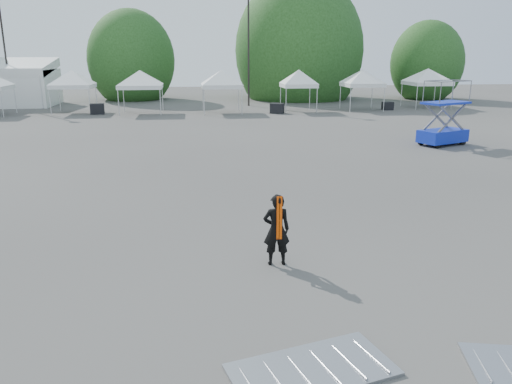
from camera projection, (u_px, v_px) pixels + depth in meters
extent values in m
plane|color=#474442|center=(272.00, 221.00, 14.10)|extent=(120.00, 120.00, 0.00)
cylinder|color=black|center=(5.00, 48.00, 43.04)|extent=(0.16, 0.16, 10.00)
cylinder|color=black|center=(249.00, 51.00, 43.78)|extent=(0.16, 0.16, 9.50)
cylinder|color=#382314|center=(133.00, 88.00, 51.04)|extent=(0.36, 0.36, 2.27)
ellipsoid|color=#1F4416|center=(131.00, 60.00, 50.29)|extent=(4.16, 4.16, 4.78)
cylinder|color=#382314|center=(298.00, 85.00, 52.10)|extent=(0.36, 0.36, 2.80)
ellipsoid|color=#1F4416|center=(299.00, 51.00, 51.17)|extent=(5.12, 5.12, 5.89)
cylinder|color=#382314|center=(424.00, 89.00, 51.88)|extent=(0.36, 0.36, 2.10)
ellipsoid|color=#1F4416|center=(427.00, 63.00, 51.18)|extent=(3.84, 3.84, 4.42)
cylinder|color=silver|center=(2.00, 104.00, 36.69)|extent=(0.06, 0.06, 2.00)
cylinder|color=silver|center=(15.00, 100.00, 39.51)|extent=(0.06, 0.06, 2.00)
cylinder|color=silver|center=(50.00, 102.00, 38.11)|extent=(0.06, 0.06, 2.00)
cylinder|color=silver|center=(90.00, 101.00, 38.47)|extent=(0.06, 0.06, 2.00)
cylinder|color=silver|center=(60.00, 99.00, 40.91)|extent=(0.06, 0.06, 2.00)
cylinder|color=silver|center=(96.00, 98.00, 41.27)|extent=(0.06, 0.06, 2.00)
cube|color=white|center=(73.00, 86.00, 39.40)|extent=(3.13, 3.13, 0.30)
pyramid|color=white|center=(71.00, 70.00, 39.07)|extent=(4.42, 4.42, 1.10)
cylinder|color=silver|center=(118.00, 103.00, 37.49)|extent=(0.06, 0.06, 2.00)
cylinder|color=silver|center=(160.00, 102.00, 37.87)|extent=(0.06, 0.06, 2.00)
cylinder|color=silver|center=(124.00, 99.00, 40.46)|extent=(0.06, 0.06, 2.00)
cylinder|color=silver|center=(163.00, 99.00, 40.85)|extent=(0.06, 0.06, 2.00)
cube|color=white|center=(141.00, 87.00, 38.88)|extent=(3.31, 3.31, 0.30)
pyramid|color=white|center=(140.00, 70.00, 38.54)|extent=(4.68, 4.68, 1.10)
cylinder|color=silver|center=(204.00, 102.00, 38.11)|extent=(0.06, 0.06, 2.00)
cylinder|color=silver|center=(242.00, 101.00, 38.47)|extent=(0.06, 0.06, 2.00)
cylinder|color=silver|center=(203.00, 99.00, 40.89)|extent=(0.06, 0.06, 2.00)
cylinder|color=silver|center=(238.00, 98.00, 41.25)|extent=(0.06, 0.06, 2.00)
cube|color=white|center=(222.00, 86.00, 39.39)|extent=(3.11, 3.11, 0.30)
pyramid|color=white|center=(221.00, 70.00, 39.06)|extent=(4.39, 4.39, 1.10)
cylinder|color=silver|center=(286.00, 101.00, 39.21)|extent=(0.06, 0.06, 2.00)
cylinder|color=silver|center=(317.00, 100.00, 39.52)|extent=(0.06, 0.06, 2.00)
cylinder|color=silver|center=(280.00, 98.00, 41.59)|extent=(0.06, 0.06, 2.00)
cylinder|color=silver|center=(310.00, 98.00, 41.90)|extent=(0.06, 0.06, 2.00)
cube|color=white|center=(299.00, 85.00, 40.26)|extent=(2.69, 2.69, 0.30)
pyramid|color=white|center=(299.00, 70.00, 39.93)|extent=(3.81, 3.81, 1.10)
cylinder|color=silver|center=(350.00, 100.00, 39.92)|extent=(0.06, 0.06, 2.00)
cylinder|color=silver|center=(384.00, 99.00, 40.27)|extent=(0.06, 0.06, 2.00)
cylinder|color=silver|center=(340.00, 97.00, 42.61)|extent=(0.06, 0.06, 2.00)
cylinder|color=silver|center=(372.00, 96.00, 42.96)|extent=(0.06, 0.06, 2.00)
cube|color=white|center=(362.00, 85.00, 41.15)|extent=(3.02, 3.02, 0.30)
pyramid|color=white|center=(363.00, 69.00, 40.81)|extent=(4.27, 4.27, 1.10)
cylinder|color=silver|center=(417.00, 98.00, 41.81)|extent=(0.06, 0.06, 2.00)
cylinder|color=silver|center=(452.00, 97.00, 42.20)|extent=(0.06, 0.06, 2.00)
cylinder|color=silver|center=(401.00, 95.00, 44.82)|extent=(0.06, 0.06, 2.00)
cylinder|color=silver|center=(435.00, 94.00, 45.21)|extent=(0.06, 0.06, 2.00)
cube|color=white|center=(427.00, 83.00, 43.22)|extent=(3.34, 3.34, 0.30)
pyramid|color=white|center=(428.00, 68.00, 42.89)|extent=(4.73, 4.73, 1.10)
imported|color=black|center=(276.00, 230.00, 11.00)|extent=(0.60, 0.40, 1.63)
cube|color=#F64A04|center=(278.00, 218.00, 10.76)|extent=(0.13, 0.02, 0.98)
cube|color=#0D24A9|center=(443.00, 136.00, 25.70)|extent=(2.82, 2.15, 0.63)
cube|color=#0D24A9|center=(446.00, 103.00, 25.25)|extent=(2.71, 2.06, 0.11)
cylinder|color=black|center=(438.00, 144.00, 24.88)|extent=(0.41, 0.29, 0.38)
cylinder|color=black|center=(463.00, 141.00, 25.80)|extent=(0.41, 0.29, 0.38)
cylinder|color=black|center=(421.00, 141.00, 25.76)|extent=(0.41, 0.29, 0.38)
cylinder|color=black|center=(446.00, 138.00, 26.68)|extent=(0.41, 0.29, 0.38)
cube|color=#97999E|center=(312.00, 370.00, 7.42)|extent=(2.66, 1.79, 0.06)
cube|color=black|center=(97.00, 109.00, 38.82)|extent=(1.10, 0.90, 0.80)
cube|color=black|center=(277.00, 108.00, 39.37)|extent=(1.24, 1.13, 0.78)
cube|color=black|center=(388.00, 106.00, 41.80)|extent=(0.87, 0.69, 0.65)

